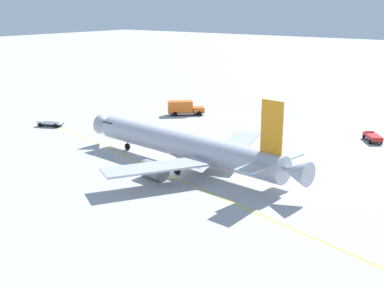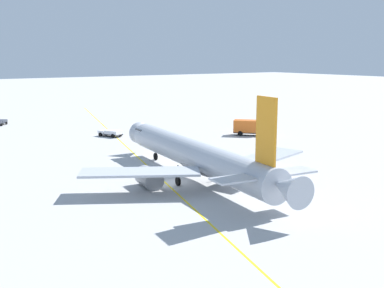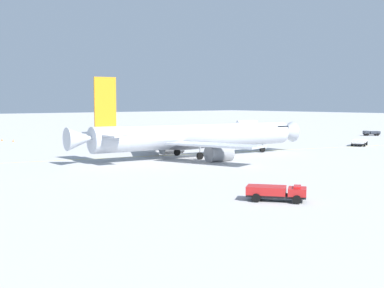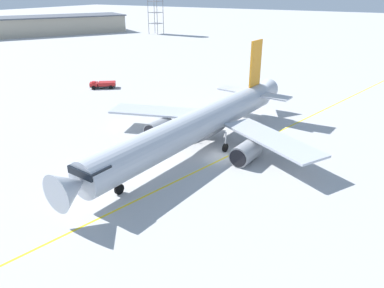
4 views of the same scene
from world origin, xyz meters
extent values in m
plane|color=#B2B2B2|center=(0.00, 0.00, 0.00)|extent=(600.00, 600.00, 0.00)
cylinder|color=#B2B7C1|center=(3.30, -0.17, 3.30)|extent=(7.73, 35.11, 3.76)
cone|color=#B2B7C1|center=(5.43, 18.36, 3.30)|extent=(3.89, 3.39, 3.57)
cone|color=#B2B7C1|center=(1.13, -19.00, 3.60)|extent=(3.63, 4.34, 3.20)
cube|color=black|center=(5.18, 16.18, 4.15)|extent=(3.45, 2.75, 0.70)
ellipsoid|color=slate|center=(3.10, -1.90, 2.27)|extent=(4.80, 12.87, 2.07)
cube|color=orange|center=(1.54, -15.43, 8.59)|extent=(0.60, 3.21, 6.81)
cube|color=#B2B7C1|center=(-1.71, -15.05, 4.05)|extent=(5.32, 3.16, 0.20)
cube|color=#B2B7C1|center=(4.80, -15.80, 4.05)|extent=(5.32, 3.16, 0.20)
cube|color=#B2B7C1|center=(-5.77, -2.23, 2.64)|extent=(14.07, 10.55, 0.28)
cube|color=#B2B7C1|center=(11.67, -4.23, 2.64)|extent=(14.44, 8.03, 0.28)
cylinder|color=gray|center=(-3.45, -0.10, 1.16)|extent=(2.88, 4.02, 2.46)
cylinder|color=black|center=(-3.23, 1.82, 1.16)|extent=(2.10, 0.39, 2.09)
cylinder|color=gray|center=(9.89, -1.63, 1.16)|extent=(2.88, 4.02, 2.46)
cylinder|color=black|center=(10.11, 0.29, 1.16)|extent=(2.10, 0.39, 2.09)
cylinder|color=#9EA0A5|center=(4.82, 13.01, 1.60)|extent=(0.20, 0.20, 2.09)
cylinder|color=black|center=(4.82, 13.01, 0.55)|extent=(0.42, 1.13, 1.10)
cylinder|color=#9EA0A5|center=(-0.16, -1.53, 1.60)|extent=(0.20, 0.20, 2.09)
cylinder|color=black|center=(-0.16, -1.53, 0.55)|extent=(0.42, 1.13, 1.10)
cylinder|color=#9EA0A5|center=(6.36, -2.28, 1.60)|extent=(0.20, 0.20, 2.09)
cylinder|color=black|center=(6.36, -2.28, 0.55)|extent=(0.42, 1.13, 1.10)
cube|color=#232326|center=(34.77, -17.75, 0.48)|extent=(5.07, 4.40, 0.20)
cube|color=red|center=(36.20, -16.68, 0.91)|extent=(2.40, 2.48, 0.65)
cube|color=black|center=(36.73, -16.28, 1.00)|extent=(1.05, 1.36, 0.36)
cube|color=red|center=(34.08, -18.27, 0.93)|extent=(3.87, 3.59, 0.70)
cube|color=red|center=(36.20, -16.68, 1.33)|extent=(1.30, 1.45, 0.16)
cylinder|color=black|center=(35.61, -15.90, 0.38)|extent=(0.78, 0.68, 0.76)
cylinder|color=black|center=(36.79, -17.46, 0.38)|extent=(0.78, 0.68, 0.76)
cylinder|color=black|center=(32.88, -17.96, 0.38)|extent=(0.78, 0.68, 0.76)
cylinder|color=black|center=(34.06, -19.52, 0.38)|extent=(0.78, 0.68, 0.76)
cylinder|color=slate|center=(80.43, -97.52, 8.88)|extent=(0.24, 0.24, 17.76)
cylinder|color=slate|center=(75.82, -97.52, 8.88)|extent=(0.24, 0.24, 17.76)
cylinder|color=slate|center=(75.82, -102.13, 8.88)|extent=(0.24, 0.24, 17.76)
cylinder|color=slate|center=(80.43, -102.13, 8.88)|extent=(0.24, 0.24, 17.76)
cube|color=slate|center=(78.12, -99.82, 4.44)|extent=(4.81, 4.81, 0.16)
cube|color=slate|center=(78.12, -99.82, 8.88)|extent=(4.81, 4.81, 0.16)
cube|color=slate|center=(78.12, -99.82, 13.32)|extent=(4.81, 4.81, 0.16)
cube|color=#B2A893|center=(117.56, -79.05, 3.51)|extent=(45.78, 59.61, 7.02)
cube|color=#4C515B|center=(117.56, -79.05, 7.27)|extent=(47.42, 61.25, 0.50)
cube|color=yellow|center=(-1.04, -0.52, 0.00)|extent=(49.04, 183.63, 0.01)
camera|label=1|loc=(-54.42, -45.16, 23.53)|focal=48.16mm
camera|label=2|loc=(-30.48, -50.27, 15.92)|focal=44.58mm
camera|label=3|loc=(63.95, -51.30, 8.63)|focal=47.88mm
camera|label=4|loc=(-17.10, 36.98, 19.19)|focal=34.11mm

